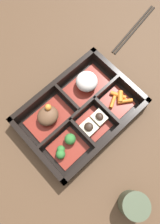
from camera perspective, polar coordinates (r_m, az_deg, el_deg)
name	(u,v)px	position (r m, az deg, el deg)	size (l,w,h in m)	color
ground_plane	(80,115)	(0.63, 0.00, -0.67)	(3.00, 3.00, 0.00)	#4C3523
bento_base	(80,114)	(0.63, 0.00, -0.54)	(0.33, 0.23, 0.01)	black
bento_rim	(81,112)	(0.61, 0.16, -0.11)	(0.33, 0.23, 0.05)	black
bowl_stew	(48,116)	(0.61, -8.31, -1.08)	(0.13, 0.08, 0.05)	maroon
bowl_rice	(87,82)	(0.64, 1.76, 7.76)	(0.13, 0.08, 0.05)	maroon
bowl_greens	(66,146)	(0.59, -3.58, -8.98)	(0.09, 0.08, 0.04)	maroon
bowl_tofu	(94,123)	(0.61, 3.64, -2.89)	(0.08, 0.08, 0.03)	maroon
bowl_carrots	(118,101)	(0.64, 9.89, 2.96)	(0.07, 0.08, 0.02)	maroon
tea_cup	(134,205)	(0.59, 13.82, -22.50)	(0.07, 0.07, 0.07)	#424C38
chopsticks	(134,29)	(0.79, 13.96, 20.37)	(0.23, 0.05, 0.01)	black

